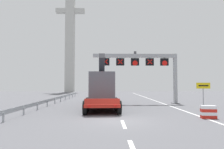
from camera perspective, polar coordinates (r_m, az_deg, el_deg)
name	(u,v)px	position (r m, az deg, el deg)	size (l,w,h in m)	color
ground	(118,121)	(13.81, 1.62, -12.71)	(112.00, 112.00, 0.00)	#5B5B60
lane_markings	(115,103)	(27.11, 0.91, -7.79)	(0.20, 41.42, 0.01)	silver
edge_line_right	(163,104)	(26.59, 13.98, -7.81)	(0.20, 63.00, 0.01)	silver
overhead_lane_gantry	(145,63)	(26.36, 9.10, 3.06)	(10.82, 0.90, 6.55)	#9EA0A5
heavy_haul_truck_red	(101,88)	(23.71, -2.94, -3.71)	(3.52, 14.15, 5.30)	red
exit_sign_yellow	(203,89)	(22.92, 23.94, -3.64)	(1.41, 0.15, 2.56)	#9EA0A5
crash_barrier_striped	(208,112)	(16.17, 25.12, -9.38)	(1.06, 0.63, 0.90)	red
guardrail_left	(58,98)	(28.00, -14.84, -6.40)	(0.13, 31.10, 0.76)	#999EA3
bridge_pylon_distant	(70,25)	(68.07, -11.49, 13.21)	(9.00, 2.00, 41.27)	#B7B7B2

